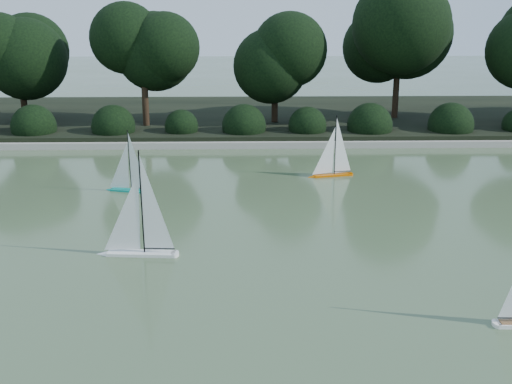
% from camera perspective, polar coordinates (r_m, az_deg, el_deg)
% --- Properties ---
extents(ground, '(80.00, 80.00, 0.00)m').
position_cam_1_polar(ground, '(9.65, -0.87, -7.89)').
color(ground, '#425432').
rests_on(ground, ground).
extents(pond_coping, '(40.00, 0.35, 0.18)m').
position_cam_1_polar(pond_coping, '(18.20, -1.11, 4.24)').
color(pond_coping, gray).
rests_on(pond_coping, ground).
extents(far_bank, '(40.00, 8.00, 0.30)m').
position_cam_1_polar(far_bank, '(22.12, -1.16, 6.62)').
color(far_bank, black).
rests_on(far_bank, ground).
extents(tree_line, '(26.31, 3.93, 4.39)m').
position_cam_1_polar(tree_line, '(20.30, 2.38, 12.79)').
color(tree_line, black).
rests_on(tree_line, ground).
extents(shrub_hedge, '(29.10, 1.10, 1.10)m').
position_cam_1_polar(shrub_hedge, '(19.01, -1.13, 5.88)').
color(shrub_hedge, black).
rests_on(shrub_hedge, ground).
extents(sailboat_white_a, '(1.39, 0.32, 1.89)m').
position_cam_1_polar(sailboat_white_a, '(10.65, -10.78, -4.04)').
color(sailboat_white_a, silver).
rests_on(sailboat_white_a, ground).
extents(sailboat_orange, '(1.14, 0.41, 1.56)m').
position_cam_1_polar(sailboat_orange, '(15.27, 6.54, 2.29)').
color(sailboat_orange, '#CE5800').
rests_on(sailboat_orange, ground).
extents(sailboat_teal, '(1.07, 0.44, 1.47)m').
position_cam_1_polar(sailboat_teal, '(14.26, -11.50, 0.96)').
color(sailboat_teal, '#0B927F').
rests_on(sailboat_teal, ground).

